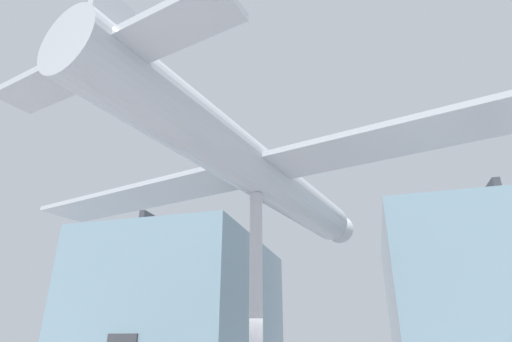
% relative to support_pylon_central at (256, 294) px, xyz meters
% --- Properties ---
extents(glass_pavilion_left, '(11.02, 15.64, 9.44)m').
position_rel_support_pylon_central_xyz_m(glass_pavilion_left, '(-9.90, 16.30, 1.23)').
color(glass_pavilion_left, '#7593A3').
rests_on(glass_pavilion_left, ground_plane).
extents(glass_pavilion_right, '(11.02, 15.64, 9.44)m').
position_rel_support_pylon_central_xyz_m(glass_pavilion_right, '(9.90, 16.30, 1.23)').
color(glass_pavilion_right, '#7593A3').
rests_on(glass_pavilion_right, ground_plane).
extents(support_pylon_central, '(0.41, 0.41, 6.39)m').
position_rel_support_pylon_central_xyz_m(support_pylon_central, '(0.00, 0.00, 0.00)').
color(support_pylon_central, '#B7B7BC').
rests_on(support_pylon_central, ground_plane).
extents(suspended_airplane, '(20.34, 16.54, 2.69)m').
position_rel_support_pylon_central_xyz_m(suspended_airplane, '(0.06, 0.24, 4.03)').
color(suspended_airplane, '#B2B7BC').
rests_on(suspended_airplane, support_pylon_central).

